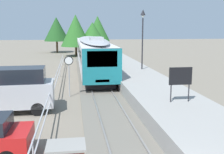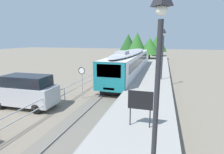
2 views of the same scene
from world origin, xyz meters
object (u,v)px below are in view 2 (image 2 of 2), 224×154
(platform_lamp_mid_platform, at_px, (163,44))
(platform_notice_board, at_px, (140,101))
(commuter_train, at_px, (130,62))
(speed_limit_sign, at_px, (82,75))
(parked_van_silver, at_px, (25,91))
(platform_lamp_near_end, at_px, (159,61))

(platform_lamp_mid_platform, height_order, platform_notice_board, platform_lamp_mid_platform)
(platform_notice_board, bearing_deg, commuter_train, 102.30)
(speed_limit_sign, bearing_deg, commuter_train, 77.25)
(commuter_train, distance_m, parked_van_silver, 14.40)
(platform_lamp_mid_platform, height_order, parked_van_silver, platform_lamp_mid_platform)
(platform_lamp_near_end, bearing_deg, commuter_train, 102.15)
(platform_lamp_near_end, relative_size, platform_notice_board, 2.97)
(commuter_train, height_order, platform_lamp_mid_platform, platform_lamp_mid_platform)
(platform_lamp_mid_platform, distance_m, speed_limit_sign, 9.10)
(commuter_train, relative_size, platform_lamp_mid_platform, 3.72)
(platform_notice_board, distance_m, parked_van_silver, 9.26)
(speed_limit_sign, distance_m, parked_van_silver, 4.53)
(platform_lamp_mid_platform, xyz_separation_m, platform_notice_board, (-0.84, -11.22, -2.44))
(commuter_train, bearing_deg, platform_notice_board, -77.70)
(platform_notice_board, height_order, speed_limit_sign, speed_limit_sign)
(commuter_train, relative_size, parked_van_silver, 4.01)
(commuter_train, xyz_separation_m, platform_lamp_near_end, (4.23, -19.66, 2.48))
(platform_lamp_near_end, bearing_deg, speed_limit_sign, 124.61)
(platform_notice_board, relative_size, parked_van_silver, 0.36)
(commuter_train, xyz_separation_m, platform_notice_board, (3.40, -15.59, 0.04))
(commuter_train, height_order, parked_van_silver, commuter_train)
(speed_limit_sign, bearing_deg, platform_lamp_mid_platform, 41.68)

